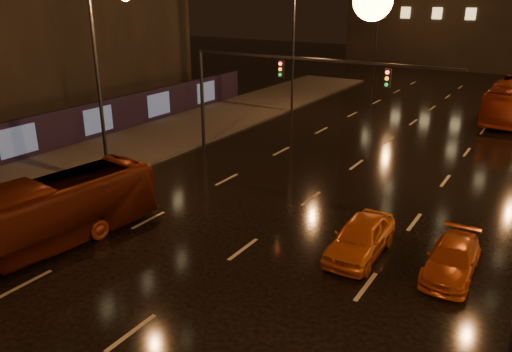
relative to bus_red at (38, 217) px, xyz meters
The scene contains 9 objects.
ground 15.68m from the bus_red, 64.83° to the left, with size 140.00×140.00×0.00m, color black.
sidewalk_left 11.50m from the bus_red, 126.90° to the left, with size 7.00×70.00×0.15m, color #38332D.
hoarding_left 12.21m from the bus_red, 149.84° to the left, with size 0.30×46.00×2.50m, color black.
traffic_signal 14.61m from the bus_red, 83.62° to the left, with size 15.31×0.32×6.20m.
streetlight_right 16.81m from the bus_red, 13.95° to the right, with size 2.64×0.50×10.00m.
bus_red is the anchor object (origin of this frame).
bus_curb 35.50m from the bus_red, 69.14° to the left, with size 2.50×10.67×2.97m, color maroon.
taxi_near 12.30m from the bus_red, 29.96° to the left, with size 1.71×4.25×1.45m, color #D76114.
taxi_far 15.36m from the bus_red, 25.18° to the left, with size 1.61×3.95×1.15m, color #C04C12.
Camera 1 is at (9.56, -4.39, 9.39)m, focal length 35.00 mm.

